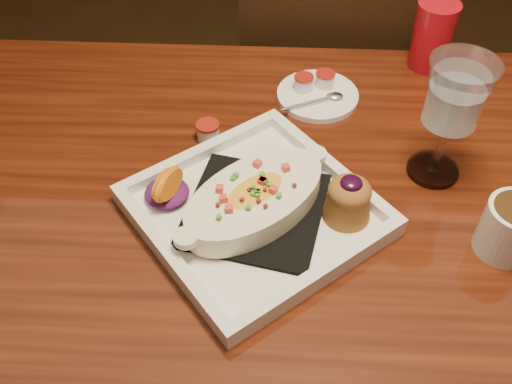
{
  "coord_description": "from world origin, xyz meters",
  "views": [
    {
      "loc": [
        -0.12,
        -0.53,
        1.37
      ],
      "look_at": [
        -0.14,
        0.04,
        0.77
      ],
      "focal_mm": 40.0,
      "sensor_mm": 36.0,
      "label": 1
    }
  ],
  "objects_px": {
    "table": "(348,265)",
    "chair_far": "(325,93)",
    "red_tumbler": "(432,36)",
    "plate": "(262,204)",
    "goblet": "(455,101)",
    "saucer": "(316,93)"
  },
  "relations": [
    {
      "from": "table",
      "to": "chair_far",
      "type": "bearing_deg",
      "value": 90.0
    },
    {
      "from": "table",
      "to": "red_tumbler",
      "type": "relative_size",
      "value": 11.83
    },
    {
      "from": "plate",
      "to": "goblet",
      "type": "xyz_separation_m",
      "value": [
        0.26,
        0.1,
        0.11
      ]
    },
    {
      "from": "table",
      "to": "goblet",
      "type": "distance_m",
      "value": 0.29
    },
    {
      "from": "chair_far",
      "to": "red_tumbler",
      "type": "distance_m",
      "value": 0.41
    },
    {
      "from": "saucer",
      "to": "red_tumbler",
      "type": "relative_size",
      "value": 1.13
    },
    {
      "from": "goblet",
      "to": "red_tumbler",
      "type": "relative_size",
      "value": 1.57
    },
    {
      "from": "plate",
      "to": "saucer",
      "type": "xyz_separation_m",
      "value": [
        0.08,
        0.28,
        -0.02
      ]
    },
    {
      "from": "chair_far",
      "to": "goblet",
      "type": "bearing_deg",
      "value": 103.64
    },
    {
      "from": "table",
      "to": "goblet",
      "type": "bearing_deg",
      "value": 41.89
    },
    {
      "from": "table",
      "to": "saucer",
      "type": "distance_m",
      "value": 0.31
    },
    {
      "from": "table",
      "to": "chair_far",
      "type": "relative_size",
      "value": 1.61
    },
    {
      "from": "plate",
      "to": "goblet",
      "type": "distance_m",
      "value": 0.3
    },
    {
      "from": "saucer",
      "to": "chair_far",
      "type": "bearing_deg",
      "value": 81.57
    },
    {
      "from": "goblet",
      "to": "red_tumbler",
      "type": "bearing_deg",
      "value": 83.52
    },
    {
      "from": "goblet",
      "to": "red_tumbler",
      "type": "distance_m",
      "value": 0.3
    },
    {
      "from": "chair_far",
      "to": "saucer",
      "type": "distance_m",
      "value": 0.42
    },
    {
      "from": "chair_far",
      "to": "goblet",
      "type": "distance_m",
      "value": 0.65
    },
    {
      "from": "chair_far",
      "to": "plate",
      "type": "xyz_separation_m",
      "value": [
        -0.13,
        -0.62,
        0.27
      ]
    },
    {
      "from": "chair_far",
      "to": "goblet",
      "type": "relative_size",
      "value": 4.68
    },
    {
      "from": "goblet",
      "to": "chair_far",
      "type": "bearing_deg",
      "value": 103.64
    },
    {
      "from": "table",
      "to": "plate",
      "type": "xyz_separation_m",
      "value": [
        -0.13,
        0.01,
        0.12
      ]
    }
  ]
}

